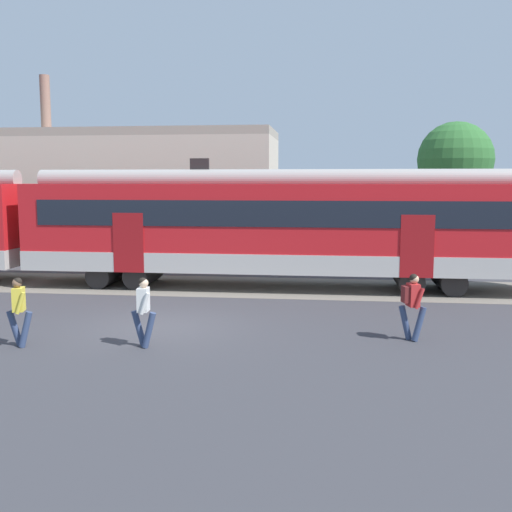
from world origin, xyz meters
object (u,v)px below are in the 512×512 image
(commuter_train, at_px, (51,225))
(pedestrian_white, at_px, (143,307))
(pedestrian_yellow, at_px, (19,307))
(pedestrian_red, at_px, (412,301))

(commuter_train, distance_m, pedestrian_white, 10.51)
(pedestrian_yellow, xyz_separation_m, pedestrian_white, (2.92, 0.32, 0.00))
(commuter_train, height_order, pedestrian_white, commuter_train)
(commuter_train, bearing_deg, pedestrian_white, -53.15)
(pedestrian_white, height_order, pedestrian_red, same)
(pedestrian_yellow, height_order, pedestrian_white, same)
(commuter_train, xyz_separation_m, pedestrian_white, (6.25, -8.34, -1.29))
(commuter_train, distance_m, pedestrian_yellow, 9.37)
(pedestrian_white, bearing_deg, pedestrian_red, 12.01)
(pedestrian_white, relative_size, pedestrian_red, 1.00)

